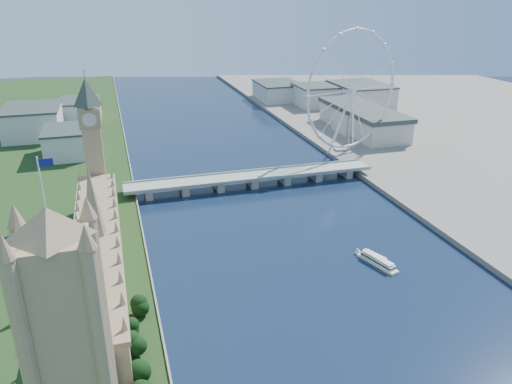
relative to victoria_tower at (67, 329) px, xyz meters
name	(u,v)px	position (x,y,z in m)	size (l,w,h in m)	color
victoria_tower	(67,329)	(0.00, 0.00, 0.00)	(28.16, 28.16, 112.00)	tan
parliament_range	(99,257)	(7.00, 115.00, -36.01)	(24.00, 200.00, 70.00)	tan
big_ben	(91,129)	(7.00, 223.00, 12.08)	(20.02, 20.02, 110.00)	tan
westminster_bridge	(252,178)	(135.00, 245.00, -47.86)	(220.00, 22.00, 9.50)	gray
london_eye	(352,91)	(254.98, 300.08, 13.03)	(113.60, 39.12, 124.30)	silver
county_hall	(361,133)	(310.00, 375.00, -54.49)	(54.00, 144.00, 35.00)	beige
city_skyline	(227,104)	(174.22, 505.08, -37.53)	(505.00, 280.00, 32.00)	beige
tour_boat_near	(374,262)	(171.97, 94.07, -54.49)	(6.70, 26.40, 5.80)	beige
tour_boat_far	(382,267)	(173.68, 87.20, -54.49)	(6.44, 25.43, 5.58)	#E8E9CB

